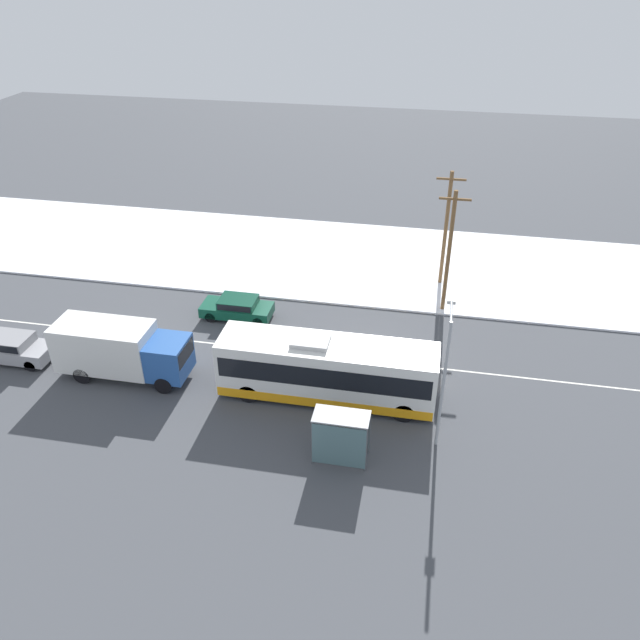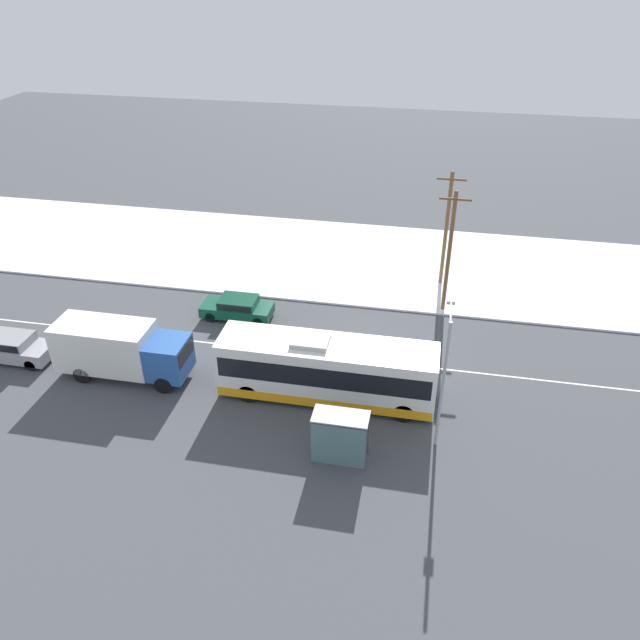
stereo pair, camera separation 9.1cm
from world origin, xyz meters
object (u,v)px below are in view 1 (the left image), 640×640
(box_truck, at_px, (120,349))
(sedan_car, at_px, (237,307))
(utility_pole_roadside, at_px, (449,251))
(utility_pole_snowlot, at_px, (446,227))
(bus_shelter, at_px, (340,433))
(streetlamp, at_px, (446,361))
(pedestrian_at_stop, at_px, (345,426))
(parked_car_near_truck, at_px, (13,347))
(city_bus, at_px, (327,370))

(box_truck, xyz_separation_m, sedan_car, (4.10, 6.74, -0.91))
(utility_pole_roadside, relative_size, utility_pole_snowlot, 1.00)
(bus_shelter, xyz_separation_m, streetlamp, (4.10, 2.54, 2.52))
(sedan_car, distance_m, pedestrian_at_stop, 12.62)
(pedestrian_at_stop, xyz_separation_m, streetlamp, (4.07, 1.31, 3.16))
(bus_shelter, bearing_deg, parked_car_near_truck, 166.73)
(streetlamp, bearing_deg, parked_car_near_truck, 175.34)
(streetlamp, distance_m, utility_pole_snowlot, 15.13)
(sedan_car, bearing_deg, box_truck, 58.69)
(parked_car_near_truck, bearing_deg, city_bus, 0.20)
(sedan_car, height_order, utility_pole_snowlot, utility_pole_snowlot)
(utility_pole_roadside, bearing_deg, bus_shelter, -106.00)
(box_truck, xyz_separation_m, parked_car_near_truck, (-6.44, 0.20, -0.84))
(city_bus, xyz_separation_m, utility_pole_roadside, (5.46, 9.74, 2.40))
(pedestrian_at_stop, bearing_deg, utility_pole_snowlot, 77.03)
(city_bus, height_order, sedan_car, city_bus)
(city_bus, bearing_deg, box_truck, -178.63)
(bus_shelter, bearing_deg, city_bus, 107.38)
(pedestrian_at_stop, relative_size, bus_shelter, 0.69)
(parked_car_near_truck, distance_m, pedestrian_at_stop, 18.88)
(city_bus, xyz_separation_m, box_truck, (-10.76, -0.26, 0.01))
(bus_shelter, bearing_deg, streetlamp, 31.76)
(bus_shelter, distance_m, utility_pole_snowlot, 18.22)
(parked_car_near_truck, distance_m, bus_shelter, 19.12)
(city_bus, height_order, parked_car_near_truck, city_bus)
(pedestrian_at_stop, distance_m, utility_pole_roadside, 13.90)
(sedan_car, relative_size, pedestrian_at_stop, 2.54)
(city_bus, distance_m, pedestrian_at_stop, 3.57)
(streetlamp, distance_m, utility_pole_roadside, 11.65)
(box_truck, distance_m, utility_pole_snowlot, 21.02)
(utility_pole_roadside, bearing_deg, sedan_car, -164.97)
(sedan_car, relative_size, parked_car_near_truck, 1.02)
(sedan_car, height_order, parked_car_near_truck, parked_car_near_truck)
(sedan_car, distance_m, bus_shelter, 13.60)
(streetlamp, bearing_deg, city_bus, 160.83)
(city_bus, distance_m, utility_pole_roadside, 11.42)
(bus_shelter, bearing_deg, sedan_car, 126.35)
(bus_shelter, distance_m, streetlamp, 5.44)
(city_bus, bearing_deg, parked_car_near_truck, -179.80)
(parked_car_near_truck, distance_m, streetlamp, 23.01)
(parked_car_near_truck, bearing_deg, pedestrian_at_stop, -9.62)
(city_bus, distance_m, utility_pole_snowlot, 14.41)
(bus_shelter, xyz_separation_m, utility_pole_snowlot, (3.81, 17.66, 2.35))
(utility_pole_snowlot, bearing_deg, sedan_car, -150.41)
(utility_pole_snowlot, bearing_deg, box_truck, -139.82)
(sedan_car, bearing_deg, pedestrian_at_stop, 129.76)
(parked_car_near_truck, height_order, streetlamp, streetlamp)
(pedestrian_at_stop, bearing_deg, box_truck, 166.34)
(city_bus, xyz_separation_m, streetlamp, (5.49, -1.91, 2.56))
(city_bus, bearing_deg, streetlamp, -19.17)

